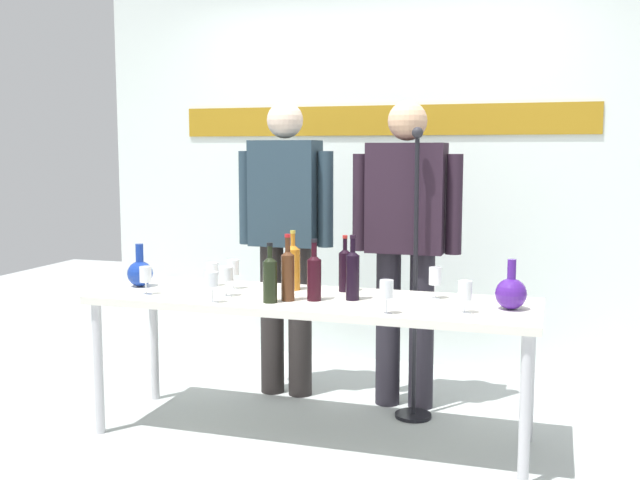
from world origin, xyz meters
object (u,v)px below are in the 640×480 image
(wine_bottle_5, at_px, (345,268))
(wine_glass_right_1, at_px, (386,290))
(wine_glass_left_2, at_px, (212,280))
(wine_glass_left_4, at_px, (213,270))
(decanter_blue_left, at_px, (140,272))
(wine_glass_left_1, at_px, (233,268))
(wine_bottle_3, at_px, (314,275))
(microphone_stand, at_px, (415,322))
(wine_bottle_0, at_px, (293,265))
(display_table, at_px, (311,309))
(wine_bottle_2, at_px, (270,277))
(wine_glass_left_3, at_px, (226,275))
(decanter_blue_right, at_px, (511,293))
(wine_glass_right_0, at_px, (435,277))
(wine_bottle_4, at_px, (353,273))
(wine_glass_left_0, at_px, (146,275))
(presenter_right, at_px, (406,233))
(wine_bottle_1, at_px, (288,273))
(presenter_left, at_px, (286,230))
(wine_glass_right_2, at_px, (465,291))

(wine_bottle_5, distance_m, wine_glass_right_1, 0.57)
(wine_glass_left_2, relative_size, wine_glass_left_4, 1.20)
(decanter_blue_left, height_order, wine_glass_left_2, decanter_blue_left)
(wine_glass_left_1, bearing_deg, wine_bottle_3, -18.11)
(wine_bottle_3, bearing_deg, microphone_stand, 50.73)
(wine_bottle_0, bearing_deg, display_table, -47.13)
(wine_bottle_2, xyz_separation_m, wine_glass_left_3, (-0.27, 0.08, -0.01))
(wine_bottle_3, distance_m, wine_glass_left_1, 0.53)
(display_table, height_order, wine_bottle_3, wine_bottle_3)
(wine_bottle_3, height_order, wine_glass_left_1, wine_bottle_3)
(decanter_blue_right, height_order, microphone_stand, microphone_stand)
(wine_bottle_2, xyz_separation_m, wine_glass_right_0, (0.75, 0.34, -0.01))
(decanter_blue_right, relative_size, wine_glass_left_4, 1.86)
(wine_glass_left_3, height_order, microphone_stand, microphone_stand)
(decanter_blue_right, bearing_deg, wine_glass_left_3, -175.40)
(display_table, bearing_deg, wine_bottle_3, -60.51)
(decanter_blue_left, distance_m, wine_glass_left_4, 0.39)
(decanter_blue_left, distance_m, wine_bottle_0, 0.84)
(decanter_blue_right, bearing_deg, wine_bottle_4, -179.27)
(wine_glass_left_0, bearing_deg, wine_bottle_0, 27.37)
(wine_bottle_2, distance_m, wine_glass_right_1, 0.60)
(presenter_right, xyz_separation_m, wine_glass_right_0, (0.24, -0.46, -0.16))
(wine_bottle_1, bearing_deg, presenter_left, 110.86)
(wine_glass_left_1, xyz_separation_m, wine_glass_right_2, (1.25, -0.24, -0.01))
(wine_glass_left_3, height_order, wine_glass_right_1, wine_glass_right_1)
(wine_glass_left_2, height_order, wine_glass_left_3, wine_glass_left_2)
(decanter_blue_left, distance_m, wine_bottle_4, 1.19)
(wine_bottle_4, bearing_deg, wine_glass_left_2, -156.47)
(decanter_blue_right, relative_size, wine_glass_left_3, 1.57)
(wine_glass_left_2, height_order, wine_glass_right_2, wine_glass_left_2)
(wine_bottle_4, height_order, wine_glass_left_3, wine_bottle_4)
(presenter_left, bearing_deg, decanter_blue_left, -135.70)
(wine_glass_left_2, xyz_separation_m, wine_glass_right_1, (0.86, 0.01, 0.00))
(wine_bottle_3, distance_m, microphone_stand, 0.72)
(wine_bottle_2, relative_size, wine_bottle_4, 0.91)
(wine_glass_left_4, relative_size, wine_glass_right_2, 0.85)
(wine_glass_left_4, bearing_deg, wine_bottle_5, 4.68)
(wine_bottle_1, bearing_deg, wine_glass_left_2, -154.16)
(decanter_blue_left, distance_m, wine_glass_left_0, 0.25)
(wine_glass_left_4, bearing_deg, wine_glass_right_0, 0.46)
(decanter_blue_left, relative_size, wine_glass_left_4, 1.85)
(wine_glass_left_0, bearing_deg, decanter_blue_left, 127.53)
(display_table, relative_size, wine_glass_left_3, 15.00)
(presenter_left, bearing_deg, wine_bottle_4, -46.83)
(wine_glass_left_0, xyz_separation_m, wine_glass_left_3, (0.41, 0.08, 0.01))
(wine_glass_right_2, bearing_deg, display_table, 169.82)
(wine_glass_left_4, xyz_separation_m, wine_glass_right_0, (1.21, 0.01, 0.02))
(wine_glass_left_1, height_order, wine_glass_right_2, wine_glass_left_1)
(wine_glass_left_4, xyz_separation_m, wine_glass_right_1, (1.06, -0.41, 0.02))
(decanter_blue_left, distance_m, wine_glass_right_2, 1.76)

